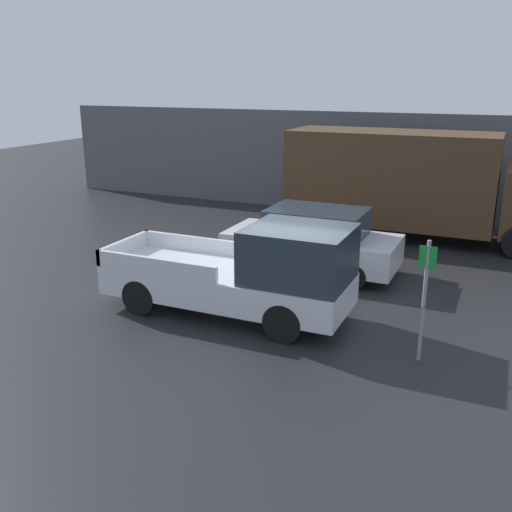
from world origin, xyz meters
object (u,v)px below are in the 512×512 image
(pickup_truck, at_px, (249,274))
(parking_sign, at_px, (424,294))
(car, at_px, (313,241))
(delivery_truck, at_px, (412,182))

(pickup_truck, distance_m, parking_sign, 3.74)
(pickup_truck, distance_m, car, 3.48)
(car, relative_size, parking_sign, 1.98)
(delivery_truck, bearing_deg, car, -111.46)
(car, xyz_separation_m, parking_sign, (3.41, -4.01, 0.44))
(delivery_truck, relative_size, parking_sign, 3.70)
(pickup_truck, relative_size, delivery_truck, 0.64)
(pickup_truck, bearing_deg, car, 85.52)
(car, bearing_deg, pickup_truck, -94.48)
(pickup_truck, distance_m, delivery_truck, 8.24)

